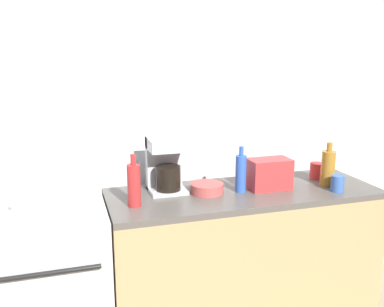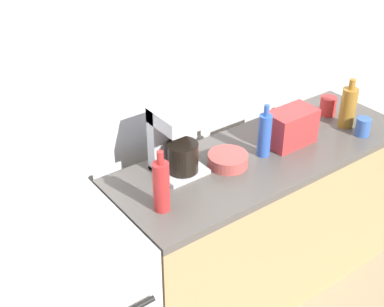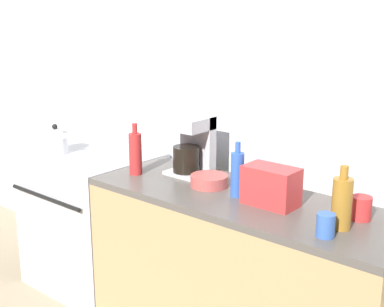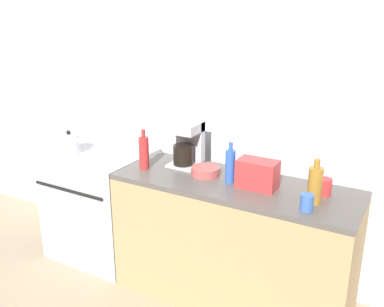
% 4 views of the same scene
% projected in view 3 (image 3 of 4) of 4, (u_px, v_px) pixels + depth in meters
% --- Properties ---
extents(wall_back, '(8.00, 0.05, 2.60)m').
position_uv_depth(wall_back, '(205.00, 94.00, 3.19)').
color(wall_back, silver).
rests_on(wall_back, ground_plane).
extents(stove, '(0.77, 0.70, 0.90)m').
position_uv_depth(stove, '(93.00, 218.00, 3.52)').
color(stove, '#B7B7BC').
rests_on(stove, ground_plane).
extents(counter_block, '(1.63, 0.59, 0.90)m').
position_uv_depth(counter_block, '(241.00, 280.00, 2.73)').
color(counter_block, tan).
rests_on(counter_block, ground_plane).
extents(kettle, '(0.20, 0.16, 0.19)m').
position_uv_depth(kettle, '(56.00, 141.00, 3.39)').
color(kettle, silver).
rests_on(kettle, stove).
extents(toaster, '(0.25, 0.15, 0.18)m').
position_uv_depth(toaster, '(271.00, 186.00, 2.49)').
color(toaster, red).
rests_on(toaster, counter_block).
extents(coffee_maker, '(0.21, 0.21, 0.32)m').
position_uv_depth(coffee_maker, '(192.00, 144.00, 2.95)').
color(coffee_maker, '#B7B7BC').
rests_on(coffee_maker, counter_block).
extents(bottle_blue, '(0.06, 0.06, 0.28)m').
position_uv_depth(bottle_blue, '(237.00, 174.00, 2.60)').
color(bottle_blue, '#2D56B7').
rests_on(bottle_blue, counter_block).
extents(bottle_amber, '(0.08, 0.08, 0.27)m').
position_uv_depth(bottle_amber, '(342.00, 203.00, 2.21)').
color(bottle_amber, '#9E6B23').
rests_on(bottle_amber, counter_block).
extents(bottle_red, '(0.07, 0.07, 0.29)m').
position_uv_depth(bottle_red, '(135.00, 153.00, 2.95)').
color(bottle_red, '#B72828').
rests_on(bottle_red, counter_block).
extents(cup_blue, '(0.08, 0.08, 0.10)m').
position_uv_depth(cup_blue, '(326.00, 225.00, 2.15)').
color(cup_blue, '#3860B2').
rests_on(cup_blue, counter_block).
extents(cup_red, '(0.09, 0.09, 0.10)m').
position_uv_depth(cup_red, '(361.00, 208.00, 2.32)').
color(cup_red, red).
rests_on(cup_red, counter_block).
extents(bowl, '(0.20, 0.20, 0.06)m').
position_uv_depth(bowl, '(209.00, 181.00, 2.77)').
color(bowl, '#B24C47').
rests_on(bowl, counter_block).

